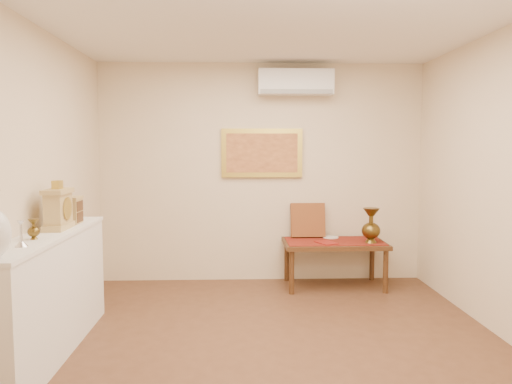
{
  "coord_description": "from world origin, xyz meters",
  "views": [
    {
      "loc": [
        -0.3,
        -3.95,
        1.66
      ],
      "look_at": [
        -0.11,
        1.15,
        1.21
      ],
      "focal_mm": 35.0,
      "sensor_mm": 36.0,
      "label": 1
    }
  ],
  "objects_px": {
    "wooden_chest": "(72,210)",
    "low_table": "(334,247)",
    "display_ledge": "(47,295)",
    "mantel_clock": "(58,209)",
    "brass_urn_tall": "(371,222)"
  },
  "relations": [
    {
      "from": "mantel_clock",
      "to": "low_table",
      "type": "distance_m",
      "value": 3.19
    },
    {
      "from": "mantel_clock",
      "to": "wooden_chest",
      "type": "height_order",
      "value": "mantel_clock"
    },
    {
      "from": "mantel_clock",
      "to": "brass_urn_tall",
      "type": "bearing_deg",
      "value": 26.26
    },
    {
      "from": "mantel_clock",
      "to": "wooden_chest",
      "type": "distance_m",
      "value": 0.32
    },
    {
      "from": "mantel_clock",
      "to": "low_table",
      "type": "bearing_deg",
      "value": 31.66
    },
    {
      "from": "brass_urn_tall",
      "to": "mantel_clock",
      "type": "xyz_separation_m",
      "value": [
        -3.06,
        -1.51,
        0.35
      ]
    },
    {
      "from": "mantel_clock",
      "to": "low_table",
      "type": "xyz_separation_m",
      "value": [
        2.65,
        1.64,
        -0.67
      ]
    },
    {
      "from": "wooden_chest",
      "to": "low_table",
      "type": "height_order",
      "value": "wooden_chest"
    },
    {
      "from": "brass_urn_tall",
      "to": "low_table",
      "type": "relative_size",
      "value": 0.41
    },
    {
      "from": "wooden_chest",
      "to": "mantel_clock",
      "type": "bearing_deg",
      "value": -90.28
    },
    {
      "from": "display_ledge",
      "to": "mantel_clock",
      "type": "height_order",
      "value": "mantel_clock"
    },
    {
      "from": "display_ledge",
      "to": "mantel_clock",
      "type": "xyz_separation_m",
      "value": [
        0.02,
        0.24,
        0.66
      ]
    },
    {
      "from": "brass_urn_tall",
      "to": "display_ledge",
      "type": "bearing_deg",
      "value": -150.35
    },
    {
      "from": "brass_urn_tall",
      "to": "wooden_chest",
      "type": "bearing_deg",
      "value": -158.75
    },
    {
      "from": "wooden_chest",
      "to": "low_table",
      "type": "relative_size",
      "value": 0.2
    }
  ]
}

